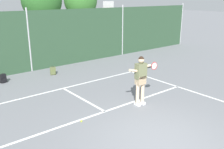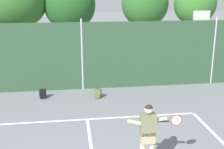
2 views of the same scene
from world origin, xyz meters
name	(u,v)px [view 2 (image 2 of 2)]	position (x,y,z in m)	size (l,w,h in m)	color
chainlink_fence	(82,56)	(0.00, 9.00, 1.60)	(26.09, 0.09, 3.34)	#2D4C33
basketball_hoop	(200,34)	(6.30, 10.31, 2.31)	(0.90, 0.67, 3.55)	#284CB2
treeline_backdrop	(71,2)	(-0.36, 19.68, 3.66)	(23.52, 4.20, 6.32)	brown
tennis_player	(148,132)	(1.39, 2.13, 1.11)	(1.44, 0.29, 1.85)	silver
backpack_black	(43,94)	(-1.81, 7.97, 0.19)	(0.32, 0.29, 0.46)	black
backpack_olive	(98,94)	(0.60, 7.67, 0.19)	(0.33, 0.32, 0.46)	#566038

